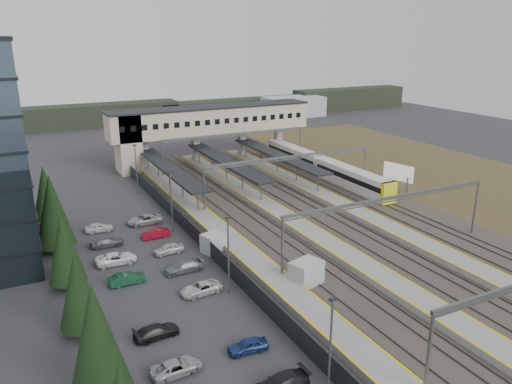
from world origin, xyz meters
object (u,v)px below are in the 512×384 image
relay_cabin_far (213,243)px  train (322,167)px  relay_cabin_near (306,273)px  footbridge (198,124)px  billboard (398,173)px

relay_cabin_far → train: train is taller
relay_cabin_near → relay_cabin_far: size_ratio=1.23×
footbridge → billboard: 38.98m
relay_cabin_near → train: size_ratio=0.10×
train → billboard: billboard is taller
billboard → train: bearing=115.9°
relay_cabin_far → train: 36.49m
billboard → footbridge: bearing=125.5°
relay_cabin_far → footbridge: size_ratio=0.07×
footbridge → billboard: bearing=-54.5°
relay_cabin_far → footbridge: 42.84m
relay_cabin_far → billboard: 36.86m
relay_cabin_near → billboard: (30.44, 20.48, 1.69)m
train → billboard: (6.13, -12.61, 1.13)m
relay_cabin_far → footbridge: bearing=71.6°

